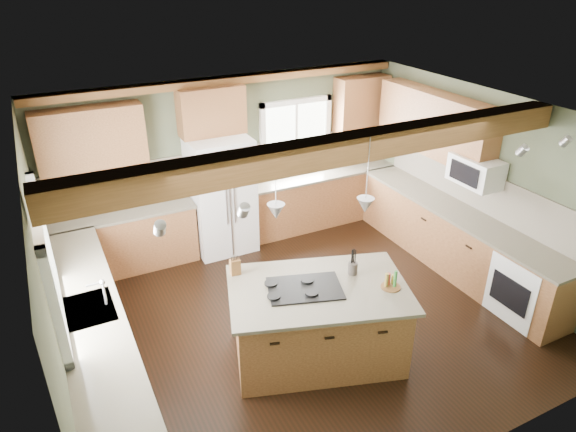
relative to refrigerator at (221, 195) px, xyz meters
name	(u,v)px	position (x,y,z in m)	size (l,w,h in m)	color
floor	(304,315)	(0.30, -2.12, -0.90)	(5.60, 5.60, 0.00)	black
ceiling	(308,118)	(0.30, -2.12, 1.70)	(5.60, 5.60, 0.00)	silver
wall_back	(230,159)	(0.30, 0.38, 0.40)	(5.60, 5.60, 0.00)	#3E4732
wall_left	(49,288)	(-2.50, -2.12, 0.40)	(5.00, 5.00, 0.00)	#3E4732
wall_right	(482,184)	(3.10, -2.12, 0.40)	(5.00, 5.00, 0.00)	#3E4732
ceiling_beam	(342,149)	(0.30, -2.81, 1.57)	(5.55, 0.26, 0.26)	#583719
soffit_trim	(228,80)	(0.30, 0.28, 1.64)	(5.55, 0.20, 0.10)	#583719
backsplash_back	(230,165)	(0.30, 0.36, 0.31)	(5.58, 0.03, 0.58)	brown
backsplash_right	(477,189)	(3.08, -2.07, 0.31)	(0.03, 3.70, 0.58)	brown
base_cab_back_left	(125,241)	(-1.49, 0.08, -0.46)	(2.02, 0.60, 0.88)	brown
counter_back_left	(120,213)	(-1.49, 0.08, 0.00)	(2.06, 0.64, 0.04)	#453D32
base_cab_back_right	(320,198)	(1.79, 0.08, -0.46)	(2.62, 0.60, 0.88)	brown
counter_back_right	(321,173)	(1.79, 0.08, 0.00)	(2.66, 0.64, 0.04)	#453D32
base_cab_left	(96,345)	(-2.20, -2.07, -0.46)	(0.60, 3.70, 0.88)	brown
counter_left	(89,310)	(-2.20, -2.07, 0.00)	(0.64, 3.74, 0.04)	#453D32
base_cab_right	(454,241)	(2.80, -2.07, -0.46)	(0.60, 3.70, 0.88)	brown
counter_right	(459,212)	(2.80, -2.07, 0.00)	(0.64, 3.74, 0.04)	#453D32
upper_cab_back_left	(91,141)	(-1.69, 0.21, 1.05)	(1.40, 0.35, 0.90)	brown
upper_cab_over_fridge	(211,111)	(0.00, 0.21, 1.25)	(0.96, 0.35, 0.70)	brown
upper_cab_right	(434,123)	(2.92, -1.22, 1.05)	(0.35, 2.20, 0.90)	brown
upper_cab_back_corner	(361,104)	(2.60, 0.21, 1.05)	(0.90, 0.35, 0.90)	brown
window_left	(46,263)	(-2.48, -2.07, 0.65)	(0.04, 1.60, 1.05)	white
window_back	(295,134)	(1.45, 0.36, 0.65)	(1.10, 0.04, 1.00)	white
sink	(89,310)	(-2.20, -2.07, 0.01)	(0.50, 0.65, 0.03)	#262628
faucet	(105,293)	(-2.02, -2.07, 0.15)	(0.02, 0.02, 0.28)	#B2B2B7
oven	(527,287)	(2.79, -3.37, -0.47)	(0.60, 0.72, 0.84)	white
microwave	(476,171)	(2.88, -2.17, 0.65)	(0.40, 0.70, 0.38)	white
pendant_left	(276,211)	(-0.35, -2.67, 0.98)	(0.18, 0.18, 0.16)	#B2B2B7
pendant_right	(365,205)	(0.52, -2.95, 0.98)	(0.18, 0.18, 0.16)	#B2B2B7
refrigerator	(221,195)	(0.00, 0.00, 0.00)	(0.90, 0.74, 1.80)	white
island	(317,323)	(0.09, -2.81, -0.46)	(1.83, 1.12, 0.88)	brown
island_top	(319,289)	(0.09, -2.81, 0.00)	(1.95, 1.24, 0.04)	#453D32
cooktop	(305,288)	(-0.06, -2.76, 0.03)	(0.79, 0.53, 0.02)	black
knife_block	(235,267)	(-0.62, -2.15, 0.11)	(0.11, 0.08, 0.19)	brown
utensil_crock	(353,268)	(0.57, -2.74, 0.09)	(0.11, 0.11, 0.14)	#372E2C
bottle_tray	(391,280)	(0.79, -3.16, 0.12)	(0.21, 0.21, 0.20)	brown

